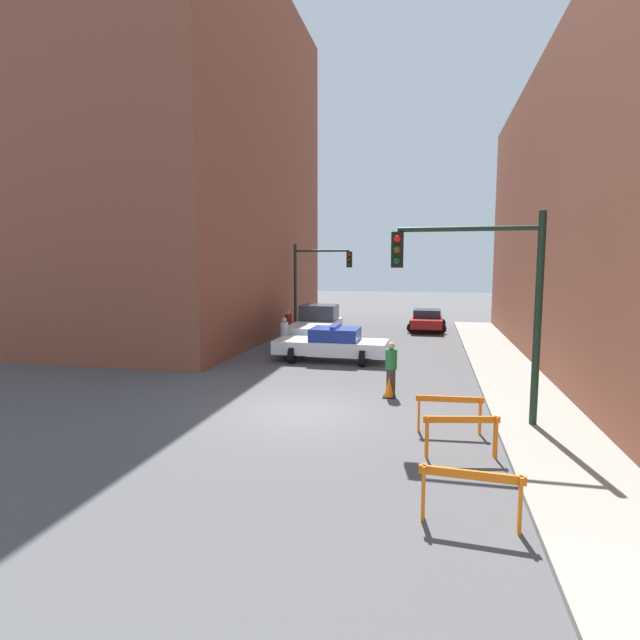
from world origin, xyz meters
TOP-DOWN VIEW (x-y plane):
  - ground_plane at (0.00, 0.00)m, footprint 120.00×120.00m
  - sidewalk_right at (6.20, 0.00)m, footprint 2.40×44.00m
  - building_corner_left at (-12.00, 14.00)m, footprint 14.00×20.00m
  - traffic_light_near at (4.73, -0.10)m, footprint 3.64×0.35m
  - traffic_light_far at (-3.30, 15.38)m, footprint 3.44×0.35m
  - police_car at (-0.63, 7.35)m, footprint 4.72×2.39m
  - white_truck at (-2.37, 11.91)m, footprint 2.67×5.42m
  - parked_car_near at (3.21, 17.96)m, footprint 2.32×4.33m
  - pedestrian_crossing at (-3.05, 8.51)m, footprint 0.46×0.46m
  - pedestrian_corner at (-3.81, 11.77)m, footprint 0.50×0.50m
  - pedestrian_sidewalk at (2.21, 2.37)m, footprint 0.38×0.38m
  - barrier_front at (4.02, -5.23)m, footprint 1.60×0.27m
  - barrier_mid at (4.05, -2.41)m, footprint 1.58×0.46m
  - barrier_back at (3.86, -0.84)m, footprint 1.60×0.27m
  - traffic_cone at (2.18, 2.05)m, footprint 0.36×0.36m

SIDE VIEW (x-z plane):
  - ground_plane at x=0.00m, z-range 0.00..0.00m
  - sidewalk_right at x=6.20m, z-range 0.00..0.12m
  - traffic_cone at x=2.18m, z-range -0.01..0.65m
  - barrier_front at x=4.02m, z-range 0.17..1.07m
  - barrier_mid at x=4.05m, z-range 0.17..1.07m
  - barrier_back at x=3.86m, z-range 0.17..1.07m
  - parked_car_near at x=3.21m, z-range 0.02..1.33m
  - police_car at x=-0.63m, z-range -0.04..1.48m
  - pedestrian_crossing at x=-3.05m, z-range 0.03..1.69m
  - pedestrian_corner at x=-3.81m, z-range 0.03..1.69m
  - pedestrian_sidewalk at x=2.21m, z-range 0.03..1.69m
  - white_truck at x=-2.37m, z-range -0.04..1.86m
  - traffic_light_far at x=-3.30m, z-range 0.80..6.00m
  - traffic_light_near at x=4.73m, z-range 0.93..6.13m
  - building_corner_left at x=-12.00m, z-range 0.00..19.45m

